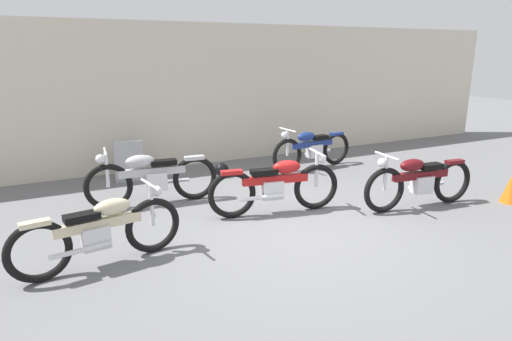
# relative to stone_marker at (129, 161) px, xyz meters

# --- Properties ---
(ground_plane) EXTENTS (40.00, 40.00, 0.00)m
(ground_plane) POSITION_rel_stone_marker_xyz_m (1.77, -3.58, -0.42)
(ground_plane) COLOR slate
(building_wall) EXTENTS (18.00, 0.30, 3.17)m
(building_wall) POSITION_rel_stone_marker_xyz_m (1.77, 0.85, 1.17)
(building_wall) COLOR beige
(building_wall) RESTS_ON ground_plane
(stone_marker) EXTENTS (0.58, 0.24, 0.84)m
(stone_marker) POSITION_rel_stone_marker_xyz_m (0.00, 0.00, 0.00)
(stone_marker) COLOR #9E9EA3
(stone_marker) RESTS_ON ground_plane
(helmet) EXTENTS (0.30, 0.30, 0.30)m
(helmet) POSITION_rel_stone_marker_xyz_m (1.80, -0.53, -0.27)
(helmet) COLOR black
(helmet) RESTS_ON ground_plane
(traffic_cone) EXTENTS (0.32, 0.32, 0.55)m
(traffic_cone) POSITION_rel_stone_marker_xyz_m (5.68, -4.28, -0.14)
(traffic_cone) COLOR orange
(traffic_cone) RESTS_ON ground_plane
(motorcycle_red) EXTENTS (2.18, 0.66, 0.99)m
(motorcycle_red) POSITION_rel_stone_marker_xyz_m (1.78, -2.93, 0.06)
(motorcycle_red) COLOR black
(motorcycle_red) RESTS_ON ground_plane
(motorcycle_silver) EXTENTS (2.24, 0.63, 1.00)m
(motorcycle_silver) POSITION_rel_stone_marker_xyz_m (0.09, -1.62, 0.07)
(motorcycle_silver) COLOR black
(motorcycle_silver) RESTS_ON ground_plane
(motorcycle_blue) EXTENTS (2.13, 0.60, 0.96)m
(motorcycle_blue) POSITION_rel_stone_marker_xyz_m (3.87, -0.80, 0.04)
(motorcycle_blue) COLOR black
(motorcycle_blue) RESTS_ON ground_plane
(motorcycle_maroon) EXTENTS (2.15, 0.60, 0.97)m
(motorcycle_maroon) POSITION_rel_stone_marker_xyz_m (4.04, -3.74, 0.05)
(motorcycle_maroon) COLOR black
(motorcycle_maroon) RESTS_ON ground_plane
(motorcycle_cream) EXTENTS (2.07, 0.63, 0.94)m
(motorcycle_cream) POSITION_rel_stone_marker_xyz_m (-0.99, -3.56, 0.03)
(motorcycle_cream) COLOR black
(motorcycle_cream) RESTS_ON ground_plane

